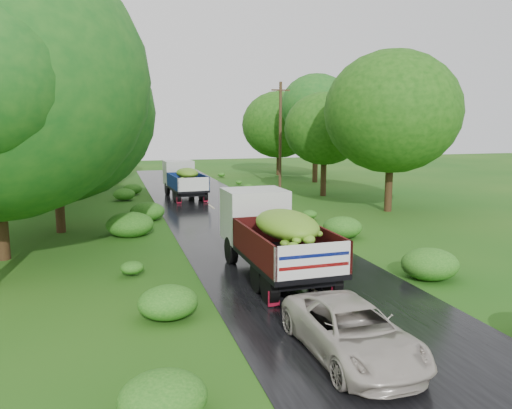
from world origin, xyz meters
name	(u,v)px	position (x,y,z in m)	size (l,w,h in m)	color
ground	(374,339)	(0.00, 0.00, 0.00)	(120.00, 120.00, 0.00)	#134C10
road	(299,278)	(0.00, 5.00, 0.01)	(6.50, 80.00, 0.02)	black
road_lines	(289,269)	(0.00, 6.00, 0.02)	(0.12, 69.60, 0.00)	#BFB78C
truck_near	(272,231)	(-0.76, 5.66, 1.54)	(2.41, 6.51, 2.72)	black
truck_far	(184,178)	(-1.09, 24.32, 1.39)	(2.42, 5.94, 2.45)	black
car	(352,331)	(-0.95, -0.66, 0.62)	(1.98, 4.28, 1.19)	#BAB1A5
utility_pole	(280,135)	(6.64, 26.20, 4.22)	(1.44, 0.23, 8.20)	#382616
trees_left	(42,100)	(-9.55, 21.63, 6.47)	(6.37, 32.72, 8.90)	black
trees_right	(322,119)	(9.95, 25.97, 5.47)	(6.08, 25.12, 8.14)	black
shrubs	(235,219)	(0.00, 14.00, 0.35)	(11.90, 44.00, 0.70)	#1B5B15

